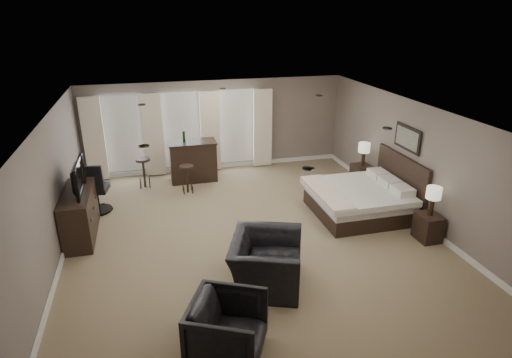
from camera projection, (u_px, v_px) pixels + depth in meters
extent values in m
cube|color=#807051|center=(252.00, 235.00, 9.05)|extent=(7.60, 8.60, 0.04)
cube|color=silver|center=(251.00, 114.00, 8.09)|extent=(7.60, 8.60, 0.04)
cube|color=slate|center=(216.00, 125.00, 12.39)|extent=(7.50, 0.04, 2.60)
cube|color=slate|center=(344.00, 314.00, 4.75)|extent=(7.50, 0.04, 2.60)
cube|color=slate|center=(50.00, 197.00, 7.69)|extent=(0.04, 8.50, 2.60)
cube|color=slate|center=(416.00, 162.00, 9.44)|extent=(0.04, 8.50, 2.60)
cube|color=silver|center=(123.00, 134.00, 11.74)|extent=(1.15, 0.04, 2.05)
cube|color=silver|center=(182.00, 130.00, 12.12)|extent=(1.15, 0.04, 2.05)
cube|color=silver|center=(237.00, 126.00, 12.49)|extent=(1.15, 0.04, 2.05)
cube|color=beige|center=(94.00, 140.00, 11.49)|extent=(0.55, 0.12, 2.30)
cube|color=beige|center=(153.00, 135.00, 11.85)|extent=(0.55, 0.12, 2.30)
cube|color=beige|center=(210.00, 132.00, 12.22)|extent=(0.55, 0.12, 2.30)
cube|color=beige|center=(262.00, 128.00, 12.58)|extent=(0.55, 0.12, 2.30)
cube|color=silver|center=(357.00, 187.00, 9.73)|extent=(2.10, 2.00, 1.34)
cube|color=black|center=(428.00, 227.00, 8.78)|extent=(0.42, 0.51, 0.56)
cube|color=black|center=(361.00, 176.00, 11.37)|extent=(0.45, 0.55, 0.61)
cube|color=beige|center=(432.00, 201.00, 8.56)|extent=(0.30, 0.30, 0.61)
cube|color=beige|center=(364.00, 154.00, 11.15)|extent=(0.30, 0.30, 0.62)
cube|color=slate|center=(407.00, 138.00, 9.59)|extent=(0.04, 0.96, 0.56)
cube|color=black|center=(80.00, 214.00, 8.84)|extent=(0.55, 1.71, 0.99)
imported|color=black|center=(76.00, 189.00, 8.63)|extent=(0.65, 1.13, 0.15)
imported|color=black|center=(266.00, 254.00, 7.25)|extent=(1.29, 1.56, 1.17)
imported|color=black|center=(228.00, 327.00, 5.73)|extent=(1.22, 1.25, 0.98)
cube|color=black|center=(193.00, 161.00, 11.73)|extent=(1.29, 0.67, 1.12)
cube|color=black|center=(144.00, 173.00, 11.34)|extent=(0.47, 0.47, 0.80)
cube|color=black|center=(187.00, 179.00, 11.01)|extent=(0.41, 0.41, 0.74)
cube|color=black|center=(95.00, 187.00, 9.88)|extent=(0.71, 0.71, 1.23)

